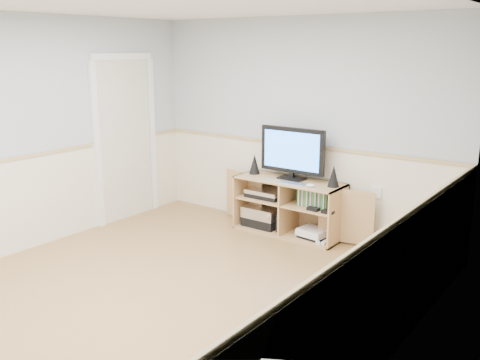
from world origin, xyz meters
name	(u,v)px	position (x,y,z in m)	size (l,w,h in m)	color
room	(171,157)	(-0.06, 0.12, 1.22)	(4.04, 4.54, 2.54)	tan
media_cabinet	(291,205)	(0.04, 2.03, 0.33)	(2.02, 0.49, 0.65)	tan
monitor	(292,152)	(0.04, 2.03, 0.98)	(0.82, 0.18, 0.61)	black
speaker_left	(254,164)	(-0.47, 2.00, 0.77)	(0.13, 0.13, 0.24)	black
speaker_right	(334,176)	(0.59, 2.00, 0.77)	(0.13, 0.13, 0.24)	black
keyboard	(292,183)	(0.16, 1.84, 0.66)	(0.29, 0.12, 0.01)	silver
mouse	(310,185)	(0.39, 1.84, 0.67)	(0.10, 0.06, 0.04)	white
av_components	(264,210)	(-0.31, 1.98, 0.22)	(0.52, 0.33, 0.47)	black
game_consoles	(313,233)	(0.37, 1.96, 0.07)	(0.46, 0.30, 0.11)	white
game_cases	(314,199)	(0.38, 1.96, 0.48)	(0.38, 0.14, 0.19)	#3F8C3F
wall_outlet	(376,192)	(1.00, 2.23, 0.60)	(0.12, 0.03, 0.12)	white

